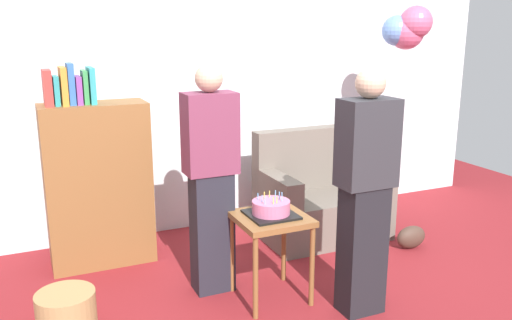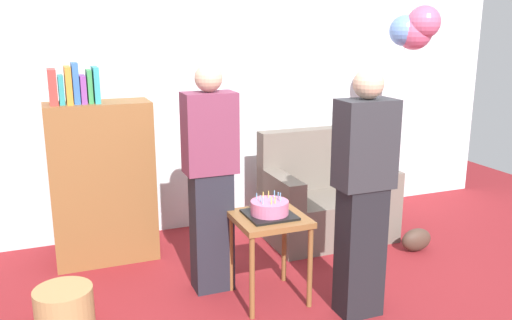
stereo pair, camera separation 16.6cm
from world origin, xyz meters
The scene contains 10 objects.
wall_back centered at (0.00, 2.05, 1.35)m, with size 6.00×0.10×2.70m, color silver.
couch centered at (0.75, 1.33, 0.34)m, with size 1.10×0.70×0.96m.
bookshelf centered at (-1.17, 1.54, 0.68)m, with size 0.80×0.36×1.61m.
side_table centered at (-0.18, 0.43, 0.52)m, with size 0.48×0.48×0.62m.
birthday_cake centered at (-0.18, 0.43, 0.67)m, with size 0.32×0.32×0.17m.
person_blowing_candles centered at (-0.50, 0.73, 0.83)m, with size 0.36×0.22×1.63m.
person_holding_cake centered at (0.30, 0.03, 0.83)m, with size 0.36×0.22×1.63m.
wicker_basket centered at (-1.54, 0.49, 0.15)m, with size 0.36×0.36×0.30m, color #A88451.
handbag centered at (1.31, 0.73, 0.10)m, with size 0.28×0.14×0.20m, color #473328.
balloon_bunch centered at (1.53, 1.23, 1.85)m, with size 0.39×0.39×2.04m.
Camera 1 is at (-1.70, -2.70, 1.88)m, focal length 37.90 mm.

